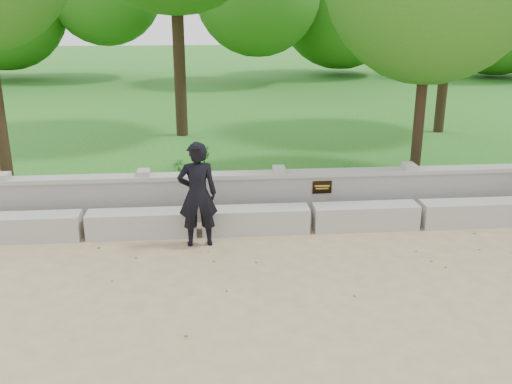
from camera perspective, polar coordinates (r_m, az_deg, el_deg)
The scene contains 8 objects.
ground at distance 8.69m, azimuth 7.73°, elevation -8.48°, with size 80.00×80.00×0.00m, color tan.
lawn at distance 21.95m, azimuth -0.20°, elevation 8.48°, with size 40.00×22.00×0.25m, color #1B6517.
concrete_bench at distance 10.30m, azimuth 5.52°, elevation -2.62°, with size 11.90×0.45×0.45m.
parapet_wall at distance 10.87m, azimuth 4.90°, elevation -0.13°, with size 12.50×0.35×0.90m.
man_main at distance 9.46m, azimuth -5.87°, elevation -0.23°, with size 0.68×0.61×1.80m.
shrub_a at distance 13.01m, azimuth -5.24°, elevation 3.49°, with size 0.34×0.23×0.65m, color #337728.
shrub_b at distance 11.71m, azimuth 9.24°, elevation 1.38°, with size 0.30×0.24×0.55m, color #337728.
shrub_d at distance 12.01m, azimuth -7.77°, elevation 1.96°, with size 0.33×0.29×0.58m, color #337728.
Camera 1 is at (-1.83, -7.54, 3.90)m, focal length 40.00 mm.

